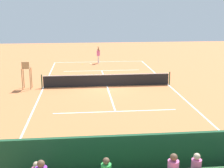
# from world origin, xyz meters

# --- Properties ---
(ground_plane) EXTENTS (60.00, 60.00, 0.00)m
(ground_plane) POSITION_xyz_m (0.00, 0.00, 0.00)
(ground_plane) COLOR #D17542
(court_line_markings) EXTENTS (10.10, 22.20, 0.01)m
(court_line_markings) POSITION_xyz_m (0.00, -0.04, 0.00)
(court_line_markings) COLOR white
(court_line_markings) RESTS_ON ground
(tennis_net) EXTENTS (10.30, 0.10, 1.07)m
(tennis_net) POSITION_xyz_m (0.00, 0.00, 0.50)
(tennis_net) COLOR black
(tennis_net) RESTS_ON ground
(backdrop_wall) EXTENTS (18.00, 0.16, 2.00)m
(backdrop_wall) POSITION_xyz_m (0.00, 14.00, 1.00)
(backdrop_wall) COLOR #1E4C2D
(backdrop_wall) RESTS_ON ground
(umpire_chair) EXTENTS (0.67, 0.67, 2.14)m
(umpire_chair) POSITION_xyz_m (6.20, 0.16, 1.31)
(umpire_chair) COLOR #A88456
(umpire_chair) RESTS_ON ground
(courtside_bench) EXTENTS (1.80, 0.40, 0.93)m
(courtside_bench) POSITION_xyz_m (-2.96, 13.27, 0.56)
(courtside_bench) COLOR #234C2D
(courtside_bench) RESTS_ON ground
(tennis_player) EXTENTS (0.41, 0.55, 1.93)m
(tennis_player) POSITION_xyz_m (0.11, -10.12, 1.02)
(tennis_player) COLOR white
(tennis_player) RESTS_ON ground
(tennis_racket) EXTENTS (0.31, 0.56, 0.03)m
(tennis_racket) POSITION_xyz_m (0.95, -9.95, 0.01)
(tennis_racket) COLOR black
(tennis_racket) RESTS_ON ground
(tennis_ball_near) EXTENTS (0.07, 0.07, 0.07)m
(tennis_ball_near) POSITION_xyz_m (1.90, -9.47, 0.03)
(tennis_ball_near) COLOR #CCDB33
(tennis_ball_near) RESTS_ON ground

